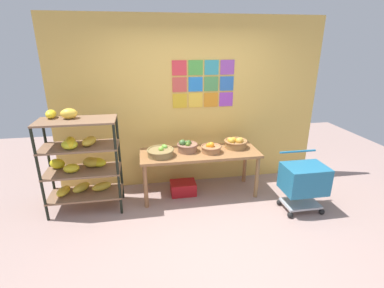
{
  "coord_description": "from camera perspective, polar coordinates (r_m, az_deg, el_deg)",
  "views": [
    {
      "loc": [
        -0.75,
        -2.71,
        2.27
      ],
      "look_at": [
        -0.12,
        0.92,
        0.94
      ],
      "focal_mm": 26.61,
      "sensor_mm": 36.0,
      "label": 1
    }
  ],
  "objects": [
    {
      "name": "ground",
      "position": [
        3.62,
        4.58,
        -19.06
      ],
      "size": [
        9.31,
        9.31,
        0.0
      ],
      "primitive_type": "plane",
      "color": "gray"
    },
    {
      "name": "back_wall_with_art",
      "position": [
        4.56,
        -0.21,
        7.99
      ],
      "size": [
        4.24,
        0.07,
        2.65
      ],
      "color": "#E4B655",
      "rests_on": "ground"
    },
    {
      "name": "banana_shelf_unit",
      "position": [
        4.16,
        -21.57,
        -2.7
      ],
      "size": [
        1.0,
        0.49,
        1.45
      ],
      "color": "black",
      "rests_on": "ground"
    },
    {
      "name": "display_table",
      "position": [
        4.32,
        1.55,
        -2.55
      ],
      "size": [
        1.79,
        0.65,
        0.7
      ],
      "color": "#93643A",
      "rests_on": "ground"
    },
    {
      "name": "fruit_basket_centre",
      "position": [
        4.47,
        8.72,
        0.24
      ],
      "size": [
        0.36,
        0.36,
        0.18
      ],
      "color": "olive",
      "rests_on": "display_table"
    },
    {
      "name": "fruit_basket_back_right",
      "position": [
        4.14,
        -6.31,
        -1.57
      ],
      "size": [
        0.39,
        0.39,
        0.15
      ],
      "color": "olive",
      "rests_on": "display_table"
    },
    {
      "name": "fruit_basket_left",
      "position": [
        4.26,
        3.85,
        -0.81
      ],
      "size": [
        0.31,
        0.31,
        0.16
      ],
      "color": "#A06D43",
      "rests_on": "display_table"
    },
    {
      "name": "fruit_basket_back_left",
      "position": [
        4.28,
        -1.03,
        -0.45
      ],
      "size": [
        0.31,
        0.31,
        0.19
      ],
      "color": "#8E6349",
      "rests_on": "display_table"
    },
    {
      "name": "produce_crate_under_table",
      "position": [
        4.53,
        -1.79,
        -8.78
      ],
      "size": [
        0.39,
        0.29,
        0.2
      ],
      "primitive_type": "cube",
      "color": "#AB151A",
      "rests_on": "ground"
    },
    {
      "name": "shopping_cart",
      "position": [
        4.25,
        21.5,
        -6.8
      ],
      "size": [
        0.57,
        0.47,
        0.81
      ],
      "rotation": [
        0.0,
        0.0,
        -0.21
      ],
      "color": "black",
      "rests_on": "ground"
    }
  ]
}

